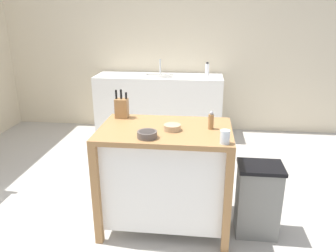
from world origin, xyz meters
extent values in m
plane|color=#ADA8A0|center=(0.00, 0.00, 0.00)|extent=(6.24, 6.24, 0.00)
cube|color=beige|center=(0.00, 2.58, 1.30)|extent=(5.24, 0.10, 2.60)
cube|color=#9E7042|center=(0.25, -0.04, 0.88)|extent=(1.07, 0.69, 0.04)
cube|color=white|center=(0.25, -0.04, 0.48)|extent=(0.97, 0.59, 0.76)
cube|color=#9E7042|center=(-0.26, -0.36, 0.43)|extent=(0.06, 0.06, 0.86)
cube|color=#9E7042|center=(0.75, -0.36, 0.43)|extent=(0.06, 0.06, 0.86)
cube|color=#9E7042|center=(-0.26, 0.27, 0.43)|extent=(0.06, 0.06, 0.86)
cube|color=#9E7042|center=(0.75, 0.27, 0.43)|extent=(0.06, 0.06, 0.86)
cube|color=#9E7042|center=(-0.17, 0.20, 0.98)|extent=(0.11, 0.09, 0.17)
cylinder|color=black|center=(-0.21, 0.20, 1.11)|extent=(0.02, 0.02, 0.08)
cylinder|color=black|center=(-0.17, 0.20, 1.11)|extent=(0.02, 0.02, 0.08)
cylinder|color=black|center=(-0.12, 0.20, 1.10)|extent=(0.02, 0.02, 0.06)
cylinder|color=tan|center=(0.31, -0.08, 0.92)|extent=(0.14, 0.14, 0.05)
cylinder|color=brown|center=(0.31, -0.08, 0.94)|extent=(0.11, 0.11, 0.01)
cylinder|color=#564C47|center=(0.14, -0.27, 0.92)|extent=(0.15, 0.15, 0.05)
cylinder|color=#342D2A|center=(0.14, -0.27, 0.95)|extent=(0.12, 0.12, 0.01)
cylinder|color=silver|center=(0.71, -0.32, 0.95)|extent=(0.07, 0.07, 0.10)
cylinder|color=#9E7042|center=(0.61, -0.01, 0.96)|extent=(0.04, 0.04, 0.12)
sphere|color=#99999E|center=(0.61, -0.01, 1.03)|extent=(0.03, 0.03, 0.03)
cube|color=slate|center=(1.02, -0.08, 0.30)|extent=(0.34, 0.26, 0.60)
cube|color=black|center=(1.02, -0.08, 0.61)|extent=(0.36, 0.28, 0.03)
cube|color=white|center=(-0.12, 2.23, 0.45)|extent=(1.87, 0.60, 0.90)
cube|color=silver|center=(-0.12, 2.21, 0.89)|extent=(0.44, 0.36, 0.03)
cylinder|color=#B7BCC1|center=(-0.12, 2.37, 1.01)|extent=(0.02, 0.02, 0.22)
cylinder|color=white|center=(0.58, 2.33, 0.99)|extent=(0.06, 0.06, 0.17)
cylinder|color=black|center=(0.58, 2.33, 1.09)|extent=(0.04, 0.04, 0.02)
camera|label=1|loc=(0.54, -2.50, 1.78)|focal=34.82mm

